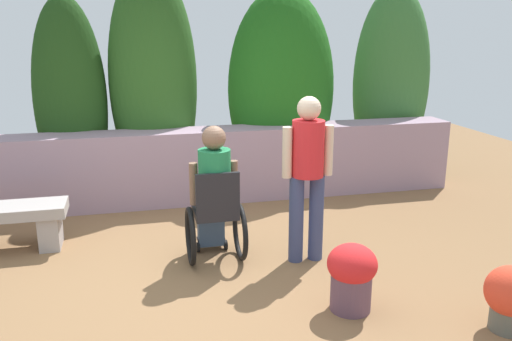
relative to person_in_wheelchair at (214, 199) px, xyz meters
The scene contains 7 objects.
ground_plane 0.70m from the person_in_wheelchair, 119.01° to the right, with size 13.58×13.58×0.00m, color brown.
stone_retaining_wall 1.87m from the person_in_wheelchair, 94.92° to the left, with size 7.37×0.50×0.94m, color gray.
hedge_backdrop 2.56m from the person_in_wheelchair, 84.12° to the left, with size 7.86×1.16×3.09m.
person_in_wheelchair is the anchor object (origin of this frame).
person_standing_companion 0.92m from the person_in_wheelchair, 13.21° to the right, with size 0.49×0.30×1.59m.
flower_pot_purple_near 1.52m from the person_in_wheelchair, 52.80° to the right, with size 0.40×0.40×0.55m.
flower_pot_terracotta_by_wall 2.61m from the person_in_wheelchair, 42.06° to the right, with size 0.39×0.39×0.50m.
Camera 1 is at (-0.56, -4.44, 2.19)m, focal length 37.24 mm.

